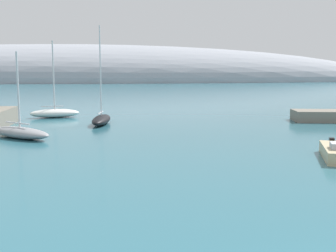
% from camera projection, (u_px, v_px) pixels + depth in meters
% --- Properties ---
extents(distant_ridge, '(340.48, 78.05, 37.93)m').
position_uv_depth(distant_ridge, '(75.00, 81.00, 219.12)').
color(distant_ridge, '#999EA8').
rests_on(distant_ridge, ground).
extents(sailboat_grey_near_shore, '(6.91, 6.45, 7.59)m').
position_uv_depth(sailboat_grey_near_shore, '(20.00, 132.00, 37.44)').
color(sailboat_grey_near_shore, gray).
rests_on(sailboat_grey_near_shore, water).
extents(sailboat_white_mid_mooring, '(6.41, 3.33, 9.62)m').
position_uv_depth(sailboat_white_mid_mooring, '(55.00, 113.00, 53.49)').
color(sailboat_white_mid_mooring, white).
rests_on(sailboat_white_mid_mooring, water).
extents(sailboat_black_end_of_line, '(2.60, 7.21, 10.77)m').
position_uv_depth(sailboat_black_end_of_line, '(101.00, 119.00, 46.92)').
color(sailboat_black_end_of_line, black).
rests_on(sailboat_black_end_of_line, water).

